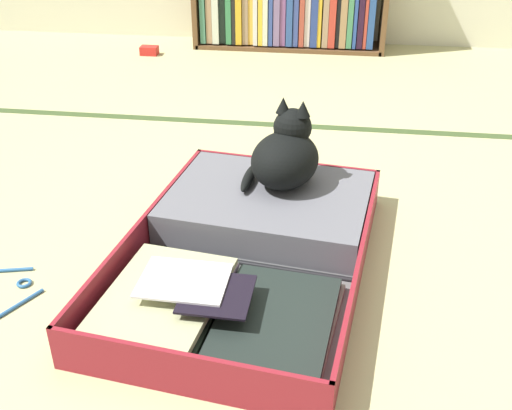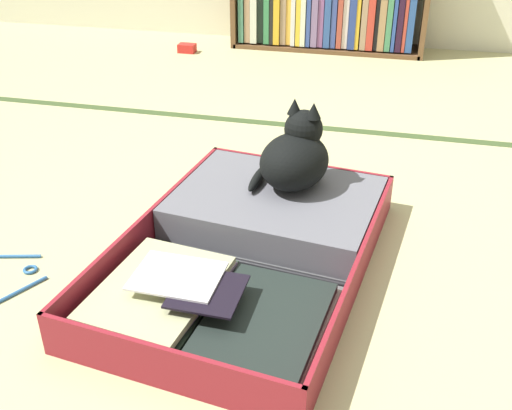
# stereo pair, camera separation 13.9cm
# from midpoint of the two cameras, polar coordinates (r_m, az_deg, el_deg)

# --- Properties ---
(ground_plane) EXTENTS (10.00, 10.00, 0.00)m
(ground_plane) POSITION_cam_midpoint_polar(r_m,az_deg,el_deg) (1.80, 0.24, -4.64)
(ground_plane) COLOR tan
(tatami_border) EXTENTS (4.80, 0.05, 0.00)m
(tatami_border) POSITION_cam_midpoint_polar(r_m,az_deg,el_deg) (2.67, 3.09, 7.34)
(tatami_border) COLOR #384C26
(tatami_border) RESTS_ON ground_plane
(open_suitcase) EXTENTS (0.75, 1.05, 0.12)m
(open_suitcase) POSITION_cam_midpoint_polar(r_m,az_deg,el_deg) (1.77, -2.56, -3.24)
(open_suitcase) COLOR maroon
(open_suitcase) RESTS_ON ground_plane
(black_cat) EXTENTS (0.27, 0.29, 0.27)m
(black_cat) POSITION_cam_midpoint_polar(r_m,az_deg,el_deg) (1.88, 0.76, 4.64)
(black_cat) COLOR black
(black_cat) RESTS_ON open_suitcase
(small_red_pouch) EXTENTS (0.10, 0.07, 0.05)m
(small_red_pouch) POSITION_cam_midpoint_polar(r_m,az_deg,el_deg) (3.77, -11.02, 13.97)
(small_red_pouch) COLOR red
(small_red_pouch) RESTS_ON ground_plane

